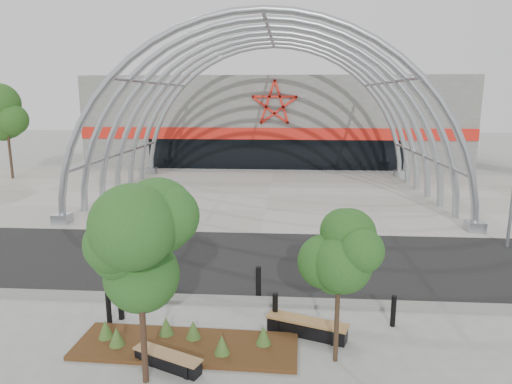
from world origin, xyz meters
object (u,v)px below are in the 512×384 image
street_tree_0 (139,250)px  bollard_2 (275,310)px  street_tree_1 (339,266)px  bench_0 (168,361)px  bench_1 (307,328)px

street_tree_0 → bollard_2: (2.80, 2.70, -2.59)m
street_tree_1 → bollard_2: size_ratio=3.47×
street_tree_0 → bollard_2: bearing=44.0°
bench_0 → street_tree_0: bearing=-122.2°
bollard_2 → bench_0: bearing=-138.8°
street_tree_1 → bench_0: size_ratio=1.90×
bench_0 → bench_1: size_ratio=0.81×
bench_1 → street_tree_0: bearing=-148.3°
street_tree_1 → bench_1: street_tree_1 is taller
street_tree_1 → bench_0: 4.58m
street_tree_1 → bench_1: (-0.65, 1.12, -2.20)m
street_tree_0 → bench_1: street_tree_0 is taller
street_tree_0 → bench_1: size_ratio=1.95×
street_tree_0 → bollard_2: size_ratio=4.41×
street_tree_0 → bench_0: size_ratio=2.41×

